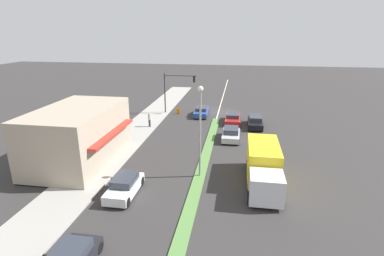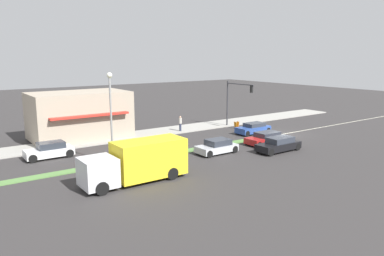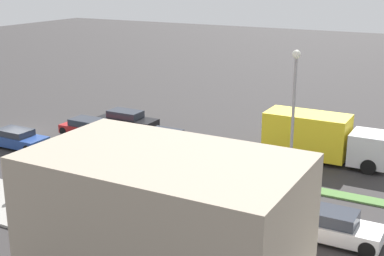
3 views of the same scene
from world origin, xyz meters
The scene contains 15 objects.
ground_plane centered at (0.00, 18.00, 0.00)m, with size 160.00×160.00×0.00m, color #333030.
sidewalk_right centered at (9.00, 18.50, 0.06)m, with size 4.00×73.00×0.12m, color #9E9B93.
median_strip centered at (0.00, 27.00, 0.05)m, with size 0.90×46.00×0.10m, color #568442.
lane_marking_center centered at (0.00, 0.00, 0.00)m, with size 0.16×60.00×0.01m, color beige.
building_corner_store centered at (11.05, 19.53, 2.57)m, with size 6.60×9.93×4.89m.
traffic_signal_main centered at (6.12, 1.91, 3.90)m, with size 4.59×0.34×5.60m.
street_lamp centered at (0.00, 20.72, 4.78)m, with size 0.44×0.44×7.37m.
pedestrian centered at (7.81, 8.85, 1.05)m, with size 0.34×0.34×1.76m.
warning_aframe_sign centered at (5.61, 2.06, 0.43)m, with size 0.45×0.53×0.84m.
delivery_truck centered at (-5.00, 20.99, 1.47)m, with size 2.44×7.50×2.87m.
coupe_blue centered at (2.20, 2.59, 0.60)m, with size 1.75×4.12×1.23m.
hatchback_red centered at (-2.20, 5.14, 0.58)m, with size 1.86×4.35×1.21m.
sedan_silver centered at (-2.20, 11.54, 0.62)m, with size 1.87×3.81×1.29m.
suv_black centered at (-5.00, 6.42, 0.65)m, with size 1.74×4.51×1.34m.
van_white centered at (5.00, 24.39, 0.67)m, with size 1.74×3.99×1.40m.
Camera 2 is at (-27.80, 32.60, 8.74)m, focal length 35.00 mm.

